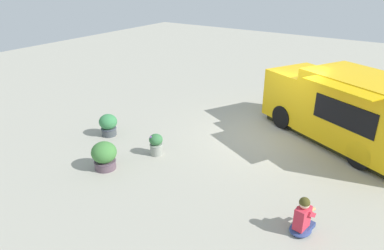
{
  "coord_description": "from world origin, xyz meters",
  "views": [
    {
      "loc": [
        9.96,
        3.65,
        5.04
      ],
      "look_at": [
        2.37,
        -1.46,
        0.99
      ],
      "focal_mm": 32.93,
      "sensor_mm": 36.0,
      "label": 1
    }
  ],
  "objects_px": {
    "planter_flowering_near": "(156,144)",
    "planter_flowering_side": "(104,155)",
    "planter_flowering_far": "(108,124)",
    "person_customer": "(303,218)",
    "food_truck": "(347,110)"
  },
  "relations": [
    {
      "from": "planter_flowering_far",
      "to": "planter_flowering_side",
      "type": "bearing_deg",
      "value": 43.52
    },
    {
      "from": "planter_flowering_far",
      "to": "planter_flowering_side",
      "type": "distance_m",
      "value": 2.17
    },
    {
      "from": "person_customer",
      "to": "planter_flowering_far",
      "type": "relative_size",
      "value": 1.18
    },
    {
      "from": "food_truck",
      "to": "planter_flowering_near",
      "type": "relative_size",
      "value": 8.57
    },
    {
      "from": "planter_flowering_near",
      "to": "planter_flowering_side",
      "type": "relative_size",
      "value": 0.83
    },
    {
      "from": "food_truck",
      "to": "planter_flowering_side",
      "type": "relative_size",
      "value": 7.1
    },
    {
      "from": "food_truck",
      "to": "planter_flowering_far",
      "type": "distance_m",
      "value": 7.56
    },
    {
      "from": "planter_flowering_near",
      "to": "planter_flowering_far",
      "type": "height_order",
      "value": "planter_flowering_far"
    },
    {
      "from": "person_customer",
      "to": "planter_flowering_near",
      "type": "height_order",
      "value": "person_customer"
    },
    {
      "from": "person_customer",
      "to": "planter_flowering_side",
      "type": "height_order",
      "value": "person_customer"
    },
    {
      "from": "planter_flowering_near",
      "to": "planter_flowering_side",
      "type": "xyz_separation_m",
      "value": [
        1.41,
        -0.65,
        0.06
      ]
    },
    {
      "from": "food_truck",
      "to": "planter_flowering_far",
      "type": "height_order",
      "value": "food_truck"
    },
    {
      "from": "planter_flowering_far",
      "to": "food_truck",
      "type": "bearing_deg",
      "value": 120.28
    },
    {
      "from": "planter_flowering_far",
      "to": "planter_flowering_near",
      "type": "bearing_deg",
      "value": 85.8
    },
    {
      "from": "food_truck",
      "to": "planter_flowering_far",
      "type": "bearing_deg",
      "value": -59.72
    }
  ]
}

